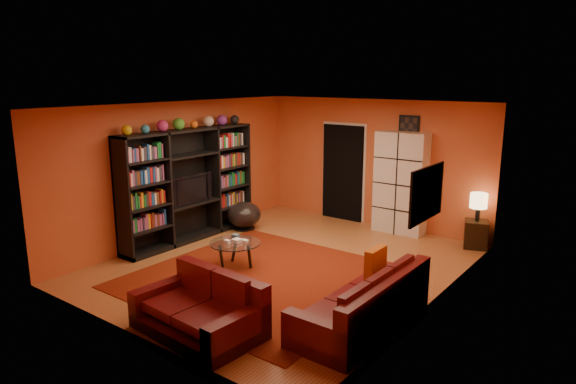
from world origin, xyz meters
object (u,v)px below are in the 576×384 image
Objects in this scene: coffee_table at (235,245)px; entertainment_unit at (189,185)px; sofa at (367,305)px; bowl_chair at (244,215)px; side_table at (476,234)px; table_lamp at (479,201)px; tv at (189,189)px; loveseat at (203,309)px; storage_cabinet at (401,183)px.

entertainment_unit is at bearing 160.26° from coffee_table.
sofa is 2.75m from coffee_table.
coffee_table is 2.14m from bowl_chair.
entertainment_unit is 6.00× the size of side_table.
sofa is 4.20× the size of table_lamp.
table_lamp is at bearing -57.85° from tv.
sofa is at bearing -103.80° from tv.
side_table is (4.47, 2.81, -0.75)m from tv.
loveseat reaches higher than coffee_table.
coffee_table is 4.39m from side_table.
entertainment_unit reaches higher than loveseat.
entertainment_unit is 3.82m from loveseat.
side_table is at bearing 50.14° from coffee_table.
loveseat is at bearing -107.92° from side_table.
tv is at bearing 161.62° from coffee_table.
entertainment_unit is at bearing -110.44° from bowl_chair.
sofa is (4.41, -1.13, -0.76)m from entertainment_unit.
coffee_table is 0.42× the size of storage_cabinet.
storage_cabinet is 3.20m from bowl_chair.
sofa is 2.02m from loveseat.
tv is 0.45× the size of sofa.
table_lamp reaches higher than loveseat.
tv is at bearing -147.85° from table_lamp.
table_lamp is (0.00, 0.00, 0.61)m from side_table.
side_table reaches higher than coffee_table.
entertainment_unit is 3.60× the size of coffee_table.
storage_cabinet is 1.53m from table_lamp.
bowl_chair is at bearing 151.84° from sofa.
sofa reaches higher than bowl_chair.
loveseat is 3.25× the size of side_table.
side_table is at bearing -2.82° from storage_cabinet.
table_lamp is (1.53, -0.05, -0.14)m from storage_cabinet.
tv is 1.15× the size of coffee_table.
loveseat is 0.81× the size of storage_cabinet.
tv is 5.29m from table_lamp.
loveseat is (-1.56, -1.28, -0.00)m from sofa.
sofa is 3.93m from table_lamp.
side_table is at bearing 31.29° from entertainment_unit.
loveseat is at bearing -130.00° from tv.
sofa is 3.10× the size of bowl_chair.
table_lamp is (4.53, 2.75, -0.19)m from entertainment_unit.
storage_cabinet is (2.95, 2.86, 0.01)m from tv.
storage_cabinet is (3.00, 2.80, -0.05)m from entertainment_unit.
table_lamp is (2.81, 3.37, 0.49)m from coffee_table.
entertainment_unit reaches higher than side_table.
side_table is (0.11, 3.88, -0.04)m from sofa.
entertainment_unit is at bearing -148.71° from side_table.
sofa is at bearing -28.80° from bowl_chair.
tv is at bearing -51.19° from entertainment_unit.
entertainment_unit is 4.10m from storage_cabinet.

